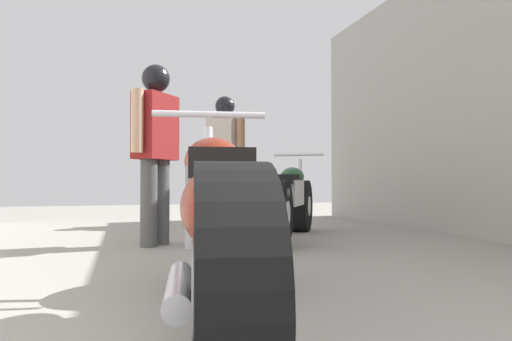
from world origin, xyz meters
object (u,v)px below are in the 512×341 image
motorcycle_black_naked (288,202)px  mechanic_in_blue (156,137)px  motorcycle_maroon_cruiser (215,225)px  mechanic_with_helmet (225,147)px

motorcycle_black_naked → mechanic_in_blue: mechanic_in_blue is taller
motorcycle_maroon_cruiser → mechanic_with_helmet: (1.00, 4.44, 0.65)m
mechanic_in_blue → motorcycle_maroon_cruiser: bearing=-88.4°
motorcycle_black_naked → mechanic_with_helmet: 1.92m
motorcycle_black_naked → mechanic_in_blue: size_ratio=1.08×
motorcycle_maroon_cruiser → motorcycle_black_naked: size_ratio=1.16×
motorcycle_maroon_cruiser → mechanic_with_helmet: mechanic_with_helmet is taller
mechanic_with_helmet → motorcycle_maroon_cruiser: bearing=-102.7°
motorcycle_maroon_cruiser → mechanic_in_blue: (-0.07, 2.52, 0.59)m
motorcycle_maroon_cruiser → motorcycle_black_naked: (1.29, 2.67, -0.04)m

